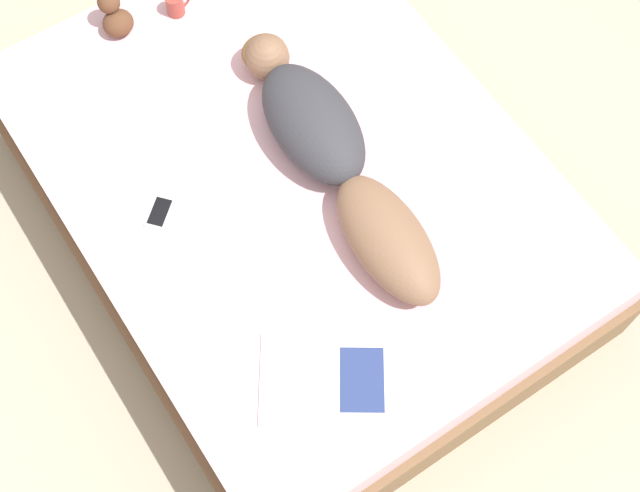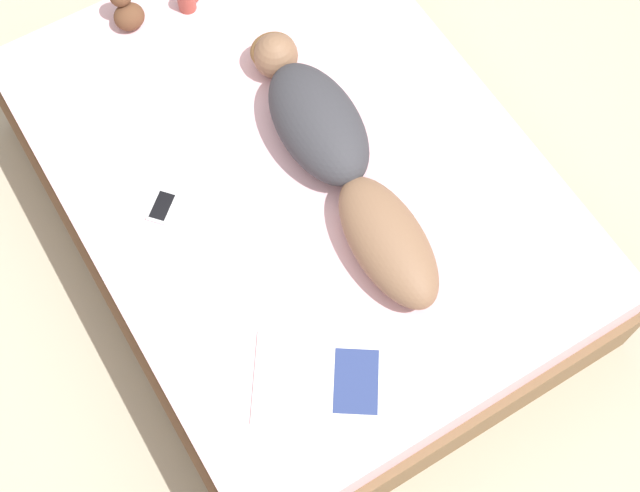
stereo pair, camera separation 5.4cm
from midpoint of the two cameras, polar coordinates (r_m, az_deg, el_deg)
ground_plane at (r=3.75m, az=-0.90°, el=1.14°), size 12.00×12.00×0.00m
bed at (r=3.52m, az=-0.96°, el=2.96°), size 1.67×2.21×0.52m
person at (r=3.20m, az=1.56°, el=5.82°), size 0.35×1.27×0.21m
open_magazine at (r=2.97m, az=0.75°, el=-8.58°), size 0.55×0.51×0.01m
coffee_mug at (r=3.72m, az=-8.15°, el=15.30°), size 0.11×0.07×0.09m
cell_phone at (r=3.25m, az=-9.61°, el=2.51°), size 0.15×0.14×0.01m
plush_toy at (r=3.68m, az=-11.87°, el=14.58°), size 0.12×0.14×0.18m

